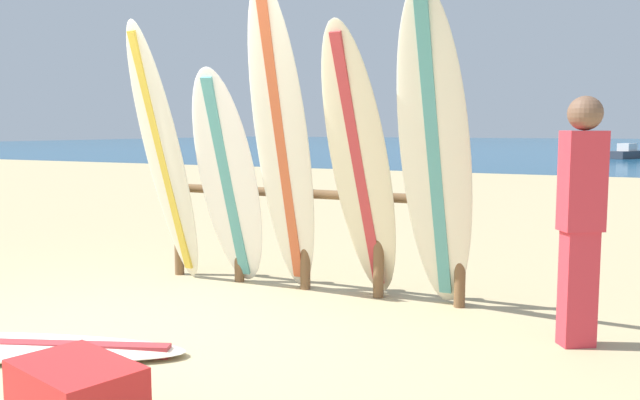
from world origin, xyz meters
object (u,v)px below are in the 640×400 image
object	(u,v)px
surfboard_rack	(305,221)
surfboard_leaning_center_right	(435,157)
beachgoer_standing	(581,210)
small_boat_offshore	(627,153)
surfboard_leaning_center_left	(282,145)
surfboard_leaning_center	(360,167)
surfboard_leaning_left	(228,181)
surfboard_leaning_far_left	(164,156)

from	to	relation	value
surfboard_rack	surfboard_leaning_center_right	xyz separation A→B (m)	(1.26, -0.33, 0.60)
beachgoer_standing	small_boat_offshore	distance (m)	30.36
surfboard_rack	surfboard_leaning_center_left	distance (m)	0.75
beachgoer_standing	surfboard_leaning_center_right	bearing A→B (deg)	165.38
surfboard_leaning_center_right	beachgoer_standing	distance (m)	1.13
surfboard_leaning_center_left	surfboard_leaning_center	size ratio (longest dim) A/B	1.15
surfboard_leaning_center_right	surfboard_leaning_center	bearing A→B (deg)	173.64
surfboard_leaning_center_left	beachgoer_standing	xyz separation A→B (m)	(2.36, -0.29, -0.39)
surfboard_leaning_left	surfboard_leaning_far_left	bearing A→B (deg)	-173.68
surfboard_rack	surfboard_leaning_center_right	distance (m)	1.43
surfboard_leaning_center_right	beachgoer_standing	xyz separation A→B (m)	(1.05, -0.27, -0.31)
surfboard_leaning_center_left	beachgoer_standing	size ratio (longest dim) A/B	1.58
surfboard_leaning_far_left	surfboard_leaning_center_right	xyz separation A→B (m)	(2.51, 0.02, 0.03)
surfboard_leaning_center	surfboard_leaning_center_right	size ratio (longest dim) A/B	0.92
surfboard_leaning_far_left	surfboard_leaning_left	distance (m)	0.68
surfboard_rack	surfboard_leaning_far_left	size ratio (longest dim) A/B	1.22
surfboard_rack	small_boat_offshore	bearing A→B (deg)	86.11
surfboard_leaning_far_left	small_boat_offshore	size ratio (longest dim) A/B	0.95
surfboard_leaning_left	small_boat_offshore	distance (m)	30.15
surfboard_leaning_far_left	surfboard_leaning_center_left	size ratio (longest dim) A/B	0.92
small_boat_offshore	surfboard_leaning_center	bearing A→B (deg)	-92.66
small_boat_offshore	surfboard_rack	bearing A→B (deg)	-93.89
surfboard_leaning_far_left	surfboard_leaning_left	size ratio (longest dim) A/B	1.22
surfboard_leaning_center_right	beachgoer_standing	size ratio (longest dim) A/B	1.49
surfboard_leaning_left	small_boat_offshore	size ratio (longest dim) A/B	0.78
surfboard_rack	surfboard_leaning_center_left	xyz separation A→B (m)	(-0.05, -0.31, 0.67)
surfboard_leaning_center_right	small_boat_offshore	xyz separation A→B (m)	(0.76, 30.08, -0.95)
surfboard_leaning_far_left	surfboard_leaning_center_left	distance (m)	1.21
surfboard_leaning_center_left	small_boat_offshore	distance (m)	30.15
surfboard_leaning_left	beachgoer_standing	distance (m)	2.94
surfboard_rack	surfboard_leaning_far_left	bearing A→B (deg)	-164.15
surfboard_rack	surfboard_leaning_center_left	world-z (taller)	surfboard_leaning_center_left
small_boat_offshore	surfboard_leaning_center_left	bearing A→B (deg)	-93.94
surfboard_leaning_center_left	small_boat_offshore	world-z (taller)	surfboard_leaning_center_left
surfboard_leaning_center	surfboard_leaning_center_right	bearing A→B (deg)	-6.36
beachgoer_standing	surfboard_rack	bearing A→B (deg)	165.24
surfboard_leaning_left	surfboard_rack	bearing A→B (deg)	24.97
surfboard_leaning_center	small_boat_offshore	bearing A→B (deg)	87.34
surfboard_leaning_center_right	small_boat_offshore	size ratio (longest dim) A/B	0.98
surfboard_rack	surfboard_leaning_left	bearing A→B (deg)	-155.03
surfboard_leaning_far_left	surfboard_leaning_center_right	bearing A→B (deg)	0.49
surfboard_leaning_center_left	surfboard_leaning_center_right	size ratio (longest dim) A/B	1.06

